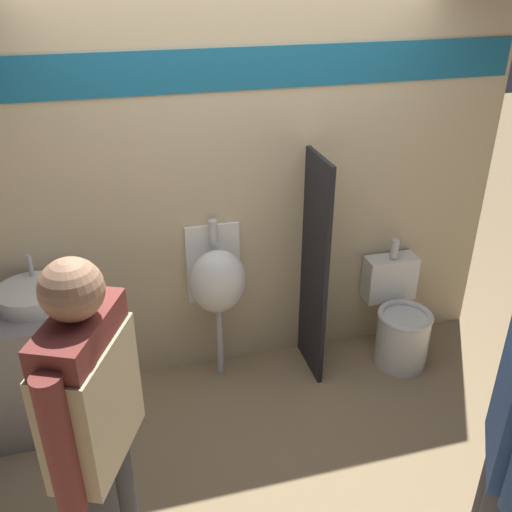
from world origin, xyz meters
name	(u,v)px	position (x,y,z in m)	size (l,w,h in m)	color
ground_plane	(263,408)	(0.00, 0.00, 0.00)	(16.00, 16.00, 0.00)	#997F5B
display_wall	(238,183)	(0.00, 0.60, 1.36)	(3.69, 0.07, 2.70)	beige
sink_counter	(37,366)	(-1.37, 0.29, 0.41)	(0.86, 0.56, 0.83)	gray
sink_basin	(32,295)	(-1.32, 0.35, 0.88)	(0.42, 0.42, 0.24)	white
cell_phone	(70,312)	(-1.11, 0.18, 0.84)	(0.07, 0.14, 0.01)	black
divider_near_counter	(314,270)	(0.45, 0.35, 0.79)	(0.03, 0.44, 1.58)	black
urinal_near_counter	(217,281)	(-0.19, 0.43, 0.76)	(0.38, 0.29, 1.15)	silver
toilet	(399,322)	(1.10, 0.27, 0.31)	(0.39, 0.55, 0.88)	white
person_in_vest	(95,424)	(-0.97, -0.97, 1.02)	(0.39, 0.57, 1.75)	#3D3D42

